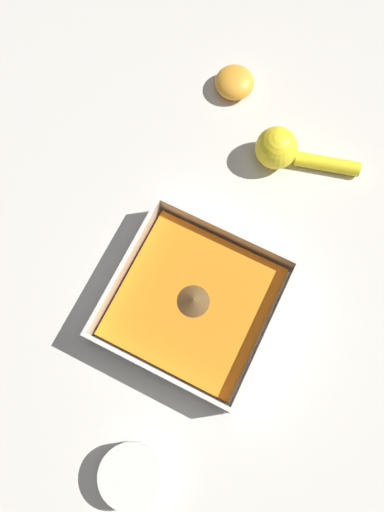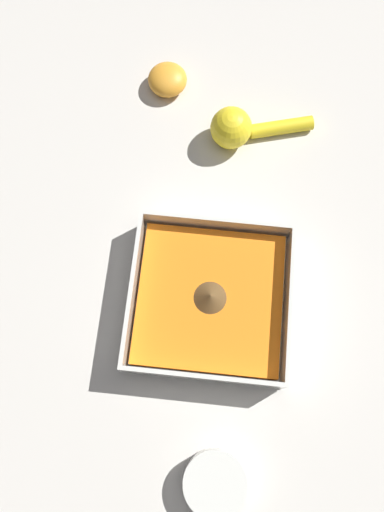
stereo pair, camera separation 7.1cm
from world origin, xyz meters
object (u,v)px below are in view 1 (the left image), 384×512
(lemon_squeezer, at_px, (285,151))
(lemon_half, at_px, (235,82))
(square_dish, at_px, (193,303))
(spice_bowl, at_px, (131,475))

(lemon_squeezer, distance_m, lemon_half, 0.15)
(square_dish, height_order, spice_bowl, square_dish)
(lemon_squeezer, bearing_deg, lemon_half, -49.45)
(square_dish, bearing_deg, lemon_squeezer, 175.65)
(square_dish, bearing_deg, lemon_half, -164.02)
(square_dish, xyz_separation_m, spice_bowl, (0.24, 0.03, -0.00))
(square_dish, distance_m, lemon_squeezer, 0.27)
(square_dish, distance_m, spice_bowl, 0.24)
(lemon_half, bearing_deg, square_dish, 15.98)
(square_dish, xyz_separation_m, lemon_squeezer, (-0.27, 0.02, 0.01))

